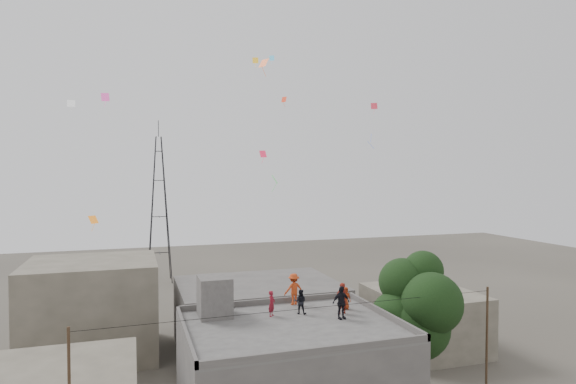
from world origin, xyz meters
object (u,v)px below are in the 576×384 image
(stair_head_box, at_px, (215,296))
(person_red_adult, at_px, (342,298))
(person_dark_adult, at_px, (341,303))
(transmission_tower, at_px, (159,209))
(tree, at_px, (418,308))

(stair_head_box, distance_m, person_red_adult, 6.50)
(stair_head_box, height_order, person_dark_adult, stair_head_box)
(transmission_tower, xyz_separation_m, person_red_adult, (7.09, -39.01, -2.17))
(stair_head_box, xyz_separation_m, person_dark_adult, (5.89, -2.43, -0.18))
(stair_head_box, bearing_deg, person_dark_adult, -22.42)
(stair_head_box, distance_m, person_dark_adult, 6.37)
(person_dark_adult, bearing_deg, transmission_tower, 91.93)
(stair_head_box, height_order, person_red_adult, stair_head_box)
(tree, bearing_deg, stair_head_box, 169.26)
(stair_head_box, bearing_deg, transmission_tower, 91.23)
(tree, height_order, person_dark_adult, tree)
(stair_head_box, relative_size, person_dark_adult, 1.22)
(transmission_tower, distance_m, person_red_adult, 39.71)
(transmission_tower, bearing_deg, tree, -73.91)
(tree, height_order, transmission_tower, transmission_tower)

